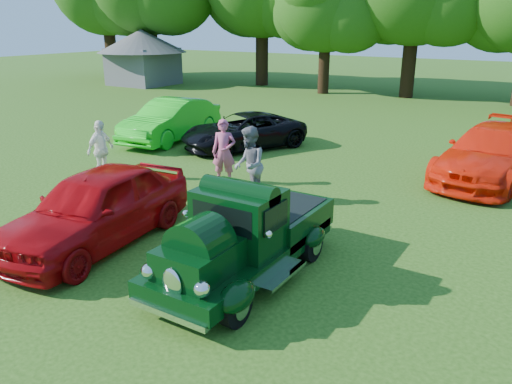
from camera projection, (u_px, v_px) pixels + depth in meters
The scene contains 10 objects.
ground at pixel (217, 278), 9.06m from camera, with size 120.00×120.00×0.00m, color #234810.
hero_pickup at pixel (246, 238), 8.97m from camera, with size 2.03×4.35×1.70m.
red_convertible at pixel (96, 207), 10.28m from camera, with size 1.87×4.65×1.58m, color #A7070B.
back_car_lime at pixel (171, 120), 19.35m from camera, with size 1.67×4.80×1.58m, color #1BCD1B.
back_car_black at pixel (243, 131), 18.16m from camera, with size 2.12×4.60×1.28m, color black.
back_car_orange at pixel (493, 154), 14.48m from camera, with size 2.21×5.43×1.58m, color red.
spectator_pink at pixel (224, 152), 14.10m from camera, with size 0.68×0.44×1.85m, color #BE4E78.
spectator_grey at pixel (249, 165), 12.59m from camera, with size 0.96×0.74×1.97m, color slate.
spectator_white at pixel (101, 150), 14.54m from camera, with size 1.02×0.42×1.74m, color white.
gazebo at pixel (142, 51), 36.16m from camera, with size 6.40×6.40×3.90m.
Camera 1 is at (4.87, -6.46, 4.42)m, focal length 35.00 mm.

